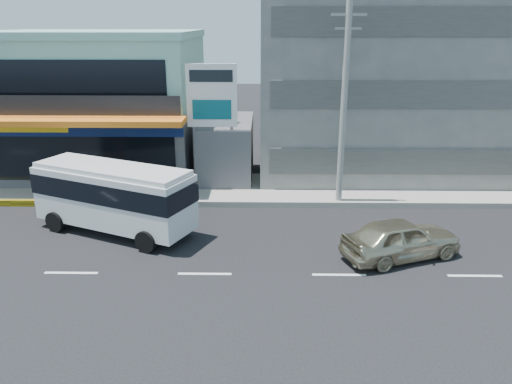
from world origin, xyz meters
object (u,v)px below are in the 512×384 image
shop_building (98,106)px  motorcycle_rider (94,198)px  utility_pole_near (344,104)px  sedan (401,239)px  billboard (212,103)px  minibus (113,193)px  concrete_building (393,54)px  satellite_dish (225,122)px

shop_building → motorcycle_rider: bearing=-76.2°
utility_pole_near → sedan: size_ratio=2.08×
billboard → shop_building: bearing=147.7°
utility_pole_near → sedan: (1.60, -5.90, -4.33)m
minibus → sedan: minibus is taller
utility_pole_near → concrete_building: bearing=62.2°
minibus → shop_building: bearing=109.9°
minibus → motorcycle_rider: bearing=125.9°
satellite_dish → minibus: bearing=-121.5°
shop_building → utility_pole_near: bearing=-25.1°
shop_building → sedan: bearing=-38.6°
sedan → concrete_building: bearing=-31.3°
utility_pole_near → shop_building: bearing=154.9°
minibus → utility_pole_near: bearing=18.8°
concrete_building → satellite_dish: (-10.00, -4.00, -3.42)m
billboard → motorcycle_rider: bearing=-153.0°
shop_building → motorcycle_rider: (1.87, -7.61, -3.26)m
shop_building → utility_pole_near: 15.50m
shop_building → concrete_building: 18.28m
satellite_dish → motorcycle_rider: (-6.13, -4.67, -2.84)m
shop_building → satellite_dish: bearing=-20.2°
billboard → utility_pole_near: 6.75m
utility_pole_near → sedan: 7.49m
concrete_building → satellite_dish: concrete_building is taller
billboard → minibus: billboard is taller
satellite_dish → shop_building: bearing=159.8°
shop_building → motorcycle_rider: shop_building is taller
utility_pole_near → minibus: bearing=-161.2°
shop_building → billboard: shop_building is taller
shop_building → minibus: bearing=-70.1°
concrete_building → billboard: 12.17m
billboard → concrete_building: bearing=28.9°
concrete_building → motorcycle_rider: bearing=-151.8°
satellite_dish → billboard: bearing=-105.5°
motorcycle_rider → concrete_building: bearing=28.2°
satellite_dish → billboard: billboard is taller
billboard → motorcycle_rider: (-5.63, -2.87, -4.19)m
motorcycle_rider → satellite_dish: bearing=37.3°
minibus → sedan: bearing=-11.3°
minibus → motorcycle_rider: size_ratio=3.38×
billboard → sedan: 11.91m
sedan → billboard: bearing=25.3°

